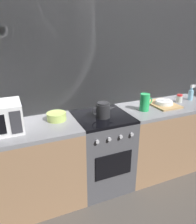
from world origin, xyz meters
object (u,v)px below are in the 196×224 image
Objects in this scene: spice_jar at (179,98)px; dish_pile at (163,103)px; kettle at (103,110)px; mixing_bowl at (57,116)px; stove_unit at (102,151)px; pitcher at (145,102)px; spray_bottle at (191,94)px.

dish_pile is at bearing -176.88° from spice_jar.
kettle reaches higher than mixing_bowl.
kettle reaches higher than stove_unit.
stove_unit is 4.50× the size of mixing_bowl.
spray_bottle is at bearing 6.83° from pitcher.
pitcher is 0.81m from spray_bottle.
dish_pile is 0.48m from spray_bottle.
kettle is at bearing -179.96° from pitcher.
stove_unit is at bearing -178.81° from dish_pile.
spray_bottle reaches higher than spice_jar.
pitcher is (1.00, -0.12, 0.06)m from mixing_bowl.
spice_jar is at bearing 3.12° from dish_pile.
pitcher is at bearing -172.62° from spice_jar.
stove_unit is 4.43× the size of spray_bottle.
pitcher reaches higher than kettle.
pitcher is at bearing -169.20° from dish_pile.
kettle is at bearing -175.80° from dish_pile.
pitcher is at bearing 0.04° from kettle.
stove_unit is 8.57× the size of spice_jar.
spice_jar is 0.21m from spray_bottle.
mixing_bowl is 0.99× the size of spray_bottle.
pitcher reaches higher than stove_unit.
mixing_bowl is at bearing 172.96° from pitcher.
kettle is 1.42× the size of pitcher.
mixing_bowl reaches higher than stove_unit.
spray_bottle is (0.48, 0.03, 0.06)m from dish_pile.
spray_bottle is (0.21, 0.02, 0.03)m from spice_jar.
stove_unit is 1.42m from spray_bottle.
spray_bottle is at bearing -0.87° from mixing_bowl.
dish_pile is 0.27m from spice_jar.
pitcher is 0.99× the size of spray_bottle.
spice_jar is (0.59, 0.08, -0.05)m from pitcher.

